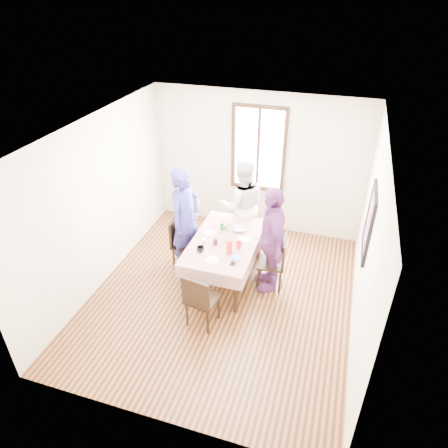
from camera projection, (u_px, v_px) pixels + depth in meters
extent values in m
plane|color=#311B0B|center=(222.00, 295.00, 6.49)|extent=(4.50, 4.50, 0.00)
plane|color=beige|center=(258.00, 164.00, 7.61)|extent=(4.00, 0.00, 4.00)
plane|color=beige|center=(368.00, 248.00, 5.27)|extent=(0.00, 4.50, 4.50)
cube|color=black|center=(259.00, 149.00, 7.43)|extent=(1.02, 0.06, 1.62)
cube|color=white|center=(259.00, 149.00, 7.44)|extent=(0.90, 0.02, 1.50)
cube|color=red|center=(369.00, 223.00, 5.41)|extent=(0.04, 0.76, 0.96)
cube|color=black|center=(225.00, 260.00, 6.67)|extent=(0.91, 1.56, 0.75)
cube|color=#5F0711|center=(225.00, 241.00, 6.47)|extent=(1.03, 1.68, 0.01)
cube|color=black|center=(185.00, 243.00, 6.94)|extent=(0.47, 0.47, 0.91)
cube|color=black|center=(271.00, 263.00, 6.47)|extent=(0.47, 0.47, 0.91)
cube|color=black|center=(242.00, 223.00, 7.49)|extent=(0.44, 0.44, 0.91)
cube|color=black|center=(203.00, 298.00, 5.76)|extent=(0.48, 0.48, 0.91)
imported|color=navy|center=(185.00, 220.00, 6.69)|extent=(0.62, 0.77, 1.84)
imported|color=silver|center=(242.00, 204.00, 7.26)|extent=(1.04, 0.95, 1.73)
imported|color=#6C3275|center=(271.00, 239.00, 6.25)|extent=(0.82, 1.14, 1.79)
imported|color=black|center=(200.00, 249.00, 6.18)|extent=(0.14, 0.14, 0.09)
imported|color=red|center=(239.00, 245.00, 6.27)|extent=(0.14, 0.14, 0.09)
imported|color=#0C7226|center=(223.00, 227.00, 6.73)|extent=(0.14, 0.14, 0.08)
imported|color=white|center=(239.00, 229.00, 6.70)|extent=(0.29, 0.29, 0.05)
cube|color=red|center=(229.00, 247.00, 6.10)|extent=(0.08, 0.08, 0.24)
cylinder|color=white|center=(236.00, 259.00, 5.99)|extent=(0.11, 0.11, 0.06)
cylinder|color=black|center=(215.00, 242.00, 6.34)|extent=(0.07, 0.07, 0.10)
cylinder|color=silver|center=(204.00, 242.00, 6.34)|extent=(0.07, 0.07, 0.10)
cube|color=black|center=(233.00, 263.00, 5.95)|extent=(0.07, 0.14, 0.01)
cylinder|color=silver|center=(227.00, 235.00, 6.47)|extent=(0.07, 0.07, 0.14)
cylinder|color=white|center=(209.00, 233.00, 6.64)|extent=(0.20, 0.20, 0.01)
cylinder|color=white|center=(244.00, 240.00, 6.47)|extent=(0.20, 0.20, 0.01)
cylinder|color=white|center=(212.00, 260.00, 6.01)|extent=(0.20, 0.20, 0.01)
cylinder|color=blue|center=(237.00, 258.00, 5.97)|extent=(0.12, 0.12, 0.01)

